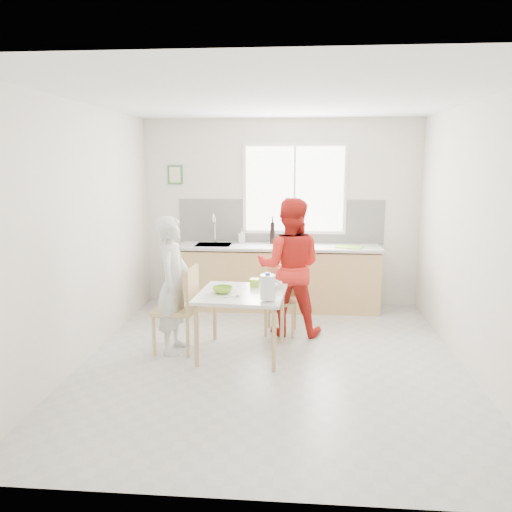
{
  "coord_description": "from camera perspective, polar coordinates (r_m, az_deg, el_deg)",
  "views": [
    {
      "loc": [
        0.24,
        -5.04,
        2.11
      ],
      "look_at": [
        -0.19,
        0.2,
        1.1
      ],
      "focal_mm": 35.0,
      "sensor_mm": 36.0,
      "label": 1
    }
  ],
  "objects": [
    {
      "name": "chair_far",
      "position": [
        6.2,
        2.91,
        -4.57
      ],
      "size": [
        0.41,
        0.41,
        0.83
      ],
      "rotation": [
        0.0,
        0.0,
        -0.07
      ],
      "color": "tan",
      "rests_on": "ground"
    },
    {
      "name": "bowl_white",
      "position": [
        5.59,
        1.83,
        -3.36
      ],
      "size": [
        0.25,
        0.25,
        0.06
      ],
      "primitive_type": "imported",
      "rotation": [
        0.0,
        0.0,
        -0.07
      ],
      "color": "white",
      "rests_on": "dining_table"
    },
    {
      "name": "person_white",
      "position": [
        5.58,
        -9.43,
        -3.27
      ],
      "size": [
        0.4,
        0.58,
        1.52
      ],
      "primitive_type": "imported",
      "rotation": [
        0.0,
        0.0,
        1.5
      ],
      "color": "silver",
      "rests_on": "ground"
    },
    {
      "name": "picture_frame",
      "position": [
        7.49,
        -9.23,
        9.15
      ],
      "size": [
        0.22,
        0.03,
        0.28
      ],
      "color": "#387B3B",
      "rests_on": "room_shell"
    },
    {
      "name": "backsplash",
      "position": [
        7.34,
        2.81,
        3.95
      ],
      "size": [
        3.0,
        0.02,
        0.65
      ],
      "primitive_type": "cube",
      "color": "white",
      "rests_on": "room_shell"
    },
    {
      "name": "kitchen_counter",
      "position": [
        7.2,
        2.64,
        -2.72
      ],
      "size": [
        2.84,
        0.64,
        1.37
      ],
      "color": "tan",
      "rests_on": "ground"
    },
    {
      "name": "room_shell",
      "position": [
        5.07,
        1.98,
        5.6
      ],
      "size": [
        4.5,
        4.5,
        4.5
      ],
      "color": "silver",
      "rests_on": "ground"
    },
    {
      "name": "person_red",
      "position": [
        6.06,
        3.85,
        -1.26
      ],
      "size": [
        0.86,
        0.69,
        1.67
      ],
      "primitive_type": "imported",
      "rotation": [
        0.0,
        0.0,
        3.07
      ],
      "color": "red",
      "rests_on": "ground"
    },
    {
      "name": "green_box",
      "position": [
        5.65,
        -0.15,
        -3.05
      ],
      "size": [
        0.11,
        0.11,
        0.09
      ],
      "primitive_type": "cube",
      "rotation": [
        0.0,
        0.0,
        -0.07
      ],
      "color": "#A2CF2F",
      "rests_on": "dining_table"
    },
    {
      "name": "dining_table",
      "position": [
        5.43,
        -1.65,
        -4.93
      ],
      "size": [
        0.98,
        0.98,
        0.71
      ],
      "rotation": [
        0.0,
        0.0,
        -0.07
      ],
      "color": "silver",
      "rests_on": "ground"
    },
    {
      "name": "cutting_board",
      "position": [
        7.03,
        10.61,
        1.01
      ],
      "size": [
        0.41,
        0.34,
        0.01
      ],
      "primitive_type": "cube",
      "rotation": [
        0.0,
        0.0,
        -0.3
      ],
      "color": "#75CD2F",
      "rests_on": "kitchen_counter"
    },
    {
      "name": "bowl_green",
      "position": [
        5.39,
        -3.85,
        -3.88
      ],
      "size": [
        0.23,
        0.23,
        0.07
      ],
      "primitive_type": "imported",
      "rotation": [
        0.0,
        0.0,
        -0.07
      ],
      "color": "#78B62A",
      "rests_on": "dining_table"
    },
    {
      "name": "window",
      "position": [
        7.28,
        4.43,
        7.63
      ],
      "size": [
        1.5,
        0.06,
        1.3
      ],
      "color": "white",
      "rests_on": "room_shell"
    },
    {
      "name": "wine_bottle_b",
      "position": [
        7.2,
        3.53,
        2.56
      ],
      "size": [
        0.07,
        0.07,
        0.3
      ],
      "primitive_type": "cylinder",
      "color": "black",
      "rests_on": "kitchen_counter"
    },
    {
      "name": "chair_left",
      "position": [
        5.61,
        -8.49,
        -5.6
      ],
      "size": [
        0.47,
        0.47,
        0.96
      ],
      "rotation": [
        0.0,
        0.0,
        -1.64
      ],
      "color": "tan",
      "rests_on": "ground"
    },
    {
      "name": "spoon",
      "position": [
        5.21,
        -2.96,
        -4.66
      ],
      "size": [
        0.16,
        0.06,
        0.01
      ],
      "primitive_type": "cylinder",
      "rotation": [
        0.0,
        1.57,
        0.28
      ],
      "color": "#A5A5AA",
      "rests_on": "dining_table"
    },
    {
      "name": "jar_amber",
      "position": [
        7.18,
        4.19,
        1.97
      ],
      "size": [
        0.06,
        0.06,
        0.16
      ],
      "primitive_type": "cylinder",
      "color": "brown",
      "rests_on": "kitchen_counter"
    },
    {
      "name": "ground",
      "position": [
        5.47,
        1.87,
        -11.83
      ],
      "size": [
        4.5,
        4.5,
        0.0
      ],
      "primitive_type": "plane",
      "color": "#B7B7B2",
      "rests_on": "ground"
    },
    {
      "name": "milk_jug",
      "position": [
        5.05,
        1.39,
        -3.53
      ],
      "size": [
        0.22,
        0.16,
        0.27
      ],
      "rotation": [
        0.0,
        0.0,
        -0.07
      ],
      "color": "white",
      "rests_on": "dining_table"
    },
    {
      "name": "wine_bottle_a",
      "position": [
        7.21,
        1.89,
        2.67
      ],
      "size": [
        0.07,
        0.07,
        0.32
      ],
      "primitive_type": "cylinder",
      "color": "black",
      "rests_on": "kitchen_counter"
    },
    {
      "name": "soap_bottle",
      "position": [
        7.29,
        -1.65,
        2.33
      ],
      "size": [
        0.11,
        0.12,
        0.21
      ],
      "primitive_type": "imported",
      "rotation": [
        0.0,
        0.0,
        0.22
      ],
      "color": "#999999",
      "rests_on": "kitchen_counter"
    }
  ]
}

